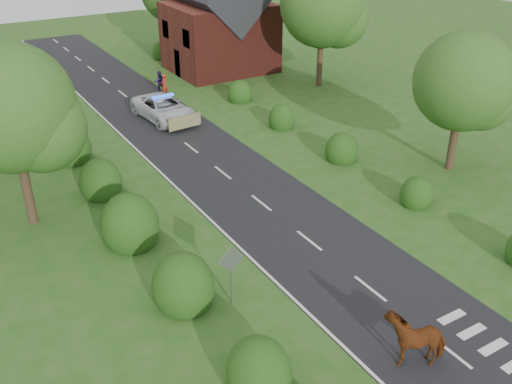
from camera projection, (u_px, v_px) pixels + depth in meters
ground at (370, 289)px, 22.05m from camera, size 120.00×120.00×0.00m
road at (199, 154)px, 33.37m from camera, size 6.00×70.00×0.02m
road_markings at (189, 173)px, 31.07m from camera, size 4.96×70.00×0.01m
hedgerow_left at (107, 192)px, 27.54m from camera, size 2.75×50.41×3.00m
hedgerow_right at (328, 144)px, 33.29m from camera, size 2.10×45.78×2.10m
tree_left_a at (18, 113)px, 24.03m from camera, size 5.74×5.60×8.38m
tree_right_a at (468, 85)px, 29.42m from camera, size 5.33×5.20×7.56m
tree_right_b at (327, 8)px, 42.32m from camera, size 6.56×6.40×9.40m
road_sign at (231, 267)px, 20.49m from camera, size 1.06×0.08×2.53m
house at (219, 25)px, 47.28m from camera, size 8.00×7.40×9.17m
cow at (415, 339)px, 18.47m from camera, size 2.50×1.98×1.57m
police_van at (164, 109)px, 38.01m from camera, size 3.03×5.81×1.70m
pedestrian_red at (164, 85)px, 42.22m from camera, size 0.76×0.71×1.74m
pedestrian_purple at (159, 82)px, 43.14m from camera, size 0.95×0.83×1.66m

